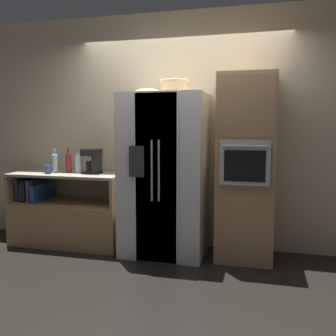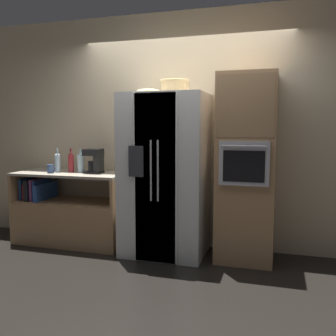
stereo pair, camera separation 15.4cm
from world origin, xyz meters
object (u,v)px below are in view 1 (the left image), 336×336
object	(u,v)px
bottle_short	(79,162)
bottle_wide	(68,162)
refrigerator	(165,175)
fruit_bowl	(148,92)
wall_oven	(246,168)
coffee_maker	(93,160)
wicker_basket	(174,86)
bottle_tall	(55,162)
mug	(48,169)

from	to	relation	value
bottle_short	bottle_wide	size ratio (longest dim) A/B	0.99
refrigerator	fruit_bowl	bearing A→B (deg)	164.48
wall_oven	coffee_maker	bearing A→B (deg)	179.42
wall_oven	wicker_basket	xyz separation A→B (m)	(-0.79, -0.04, 0.89)
wicker_basket	coffee_maker	bearing A→B (deg)	176.55
wicker_basket	bottle_short	size ratio (longest dim) A/B	1.10
bottle_tall	fruit_bowl	bearing A→B (deg)	1.21
wall_oven	fruit_bowl	xyz separation A→B (m)	(-1.11, -0.00, 0.84)
wall_oven	wicker_basket	size ratio (longest dim) A/B	6.22
bottle_wide	bottle_tall	bearing A→B (deg)	-162.95
bottle_short	refrigerator	bearing A→B (deg)	-4.54
refrigerator	mug	bearing A→B (deg)	-177.26
wall_oven	bottle_short	distance (m)	2.02
bottle_tall	wall_oven	bearing A→B (deg)	0.72
wicker_basket	coffee_maker	distance (m)	1.33
bottle_tall	bottle_wide	distance (m)	0.17
bottle_wide	mug	size ratio (longest dim) A/B	2.57
wall_oven	fruit_bowl	bearing A→B (deg)	-179.81
wall_oven	bottle_tall	size ratio (longest dim) A/B	6.71
wicker_basket	bottle_tall	world-z (taller)	wicker_basket
bottle_short	mug	size ratio (longest dim) A/B	2.54
fruit_bowl	mug	bearing A→B (deg)	-174.02
wall_oven	bottle_tall	distance (m)	2.31
coffee_maker	refrigerator	bearing A→B (deg)	-5.10
bottle_short	wicker_basket	bearing A→B (deg)	-3.21
wicker_basket	coffee_maker	world-z (taller)	wicker_basket
fruit_bowl	bottle_short	bearing A→B (deg)	178.16
bottle_wide	coffee_maker	world-z (taller)	same
fruit_bowl	refrigerator	bearing A→B (deg)	-15.52
coffee_maker	bottle_tall	bearing A→B (deg)	-174.54
wicker_basket	mug	bearing A→B (deg)	-176.70
bottle_tall	wicker_basket	bearing A→B (deg)	-0.54
bottle_short	bottle_wide	xyz separation A→B (m)	(-0.13, -0.01, -0.00)
wall_oven	coffee_maker	world-z (taller)	wall_oven
wall_oven	wicker_basket	bearing A→B (deg)	-176.87
bottle_wide	coffee_maker	xyz separation A→B (m)	(0.34, -0.00, 0.03)
fruit_bowl	bottle_wide	xyz separation A→B (m)	(-1.04, 0.02, -0.83)
mug	coffee_maker	xyz separation A→B (m)	(0.53, 0.15, 0.11)
refrigerator	wicker_basket	size ratio (longest dim) A/B	5.64
refrigerator	coffee_maker	size ratio (longest dim) A/B	6.12
refrigerator	wall_oven	world-z (taller)	wall_oven
fruit_bowl	wicker_basket	bearing A→B (deg)	-7.06
mug	wicker_basket	bearing A→B (deg)	3.30
fruit_bowl	bottle_tall	bearing A→B (deg)	-178.79
mug	coffee_maker	world-z (taller)	coffee_maker
bottle_wide	mug	world-z (taller)	bottle_wide
mug	bottle_short	bearing A→B (deg)	25.72
wall_oven	bottle_tall	world-z (taller)	wall_oven
refrigerator	bottle_short	bearing A→B (deg)	175.46
bottle_short	wall_oven	bearing A→B (deg)	-0.72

